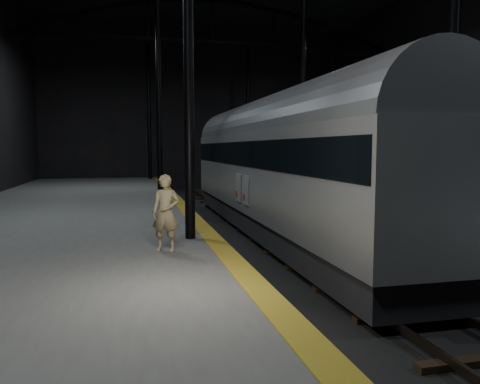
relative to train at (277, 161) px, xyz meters
name	(u,v)px	position (x,y,z in m)	size (l,w,h in m)	color
ground	(281,240)	(0.00, -0.59, -2.86)	(44.00, 44.00, 0.00)	black
platform_left	(61,235)	(-7.50, -0.59, -2.36)	(9.00, 43.80, 1.00)	#4C4C49
platform_right	(461,219)	(7.50, -0.59, -2.36)	(9.00, 43.80, 1.00)	#4C4C49
tactile_strip	(192,216)	(-3.25, -0.59, -1.85)	(0.50, 43.80, 0.01)	olive
track	(281,238)	(0.00, -0.59, -2.79)	(2.40, 43.00, 0.24)	#3F3328
train	(277,161)	(0.00, 0.00, 0.00)	(2.87, 19.15, 5.12)	#ABAEB3
woman	(166,213)	(-4.52, -5.96, -0.99)	(0.63, 0.41, 1.73)	tan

